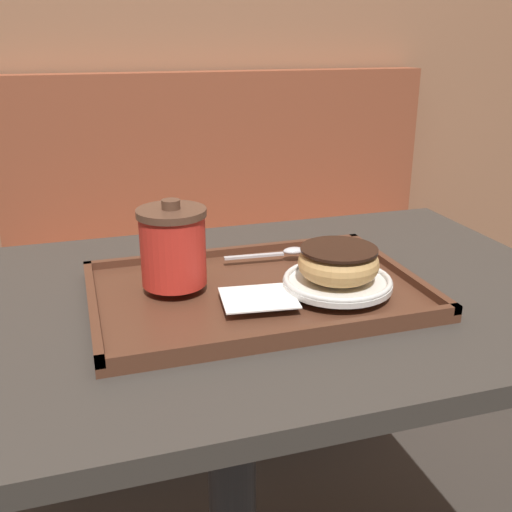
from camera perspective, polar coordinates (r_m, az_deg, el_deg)
The scene contains 8 objects.
booth_bench at distance 1.88m, azimuth -2.06°, elevation -4.40°, with size 1.31×0.44×1.00m.
cafe_table at distance 0.95m, azimuth -2.44°, elevation -12.07°, with size 1.07×0.65×0.74m.
serving_tray at distance 0.87m, azimuth 0.00°, elevation -3.49°, with size 0.47×0.32×0.02m.
napkin_paper at distance 0.81m, azimuth 0.24°, elevation -4.00°, with size 0.11×0.10×0.00m.
coffee_cup_front at distance 0.85m, azimuth -7.92°, elevation 0.95°, with size 0.10×0.10×0.12m.
plate_with_chocolate_donut at distance 0.86m, azimuth 7.76°, elevation -2.41°, with size 0.16×0.16×0.01m.
donut_chocolate_glazed at distance 0.85m, azimuth 7.85°, elevation -0.59°, with size 0.11×0.11×0.04m.
spoon at distance 0.97m, azimuth 2.62°, elevation 0.37°, with size 0.13×0.02×0.01m.
Camera 1 is at (-0.20, -0.78, 1.10)m, focal length 42.00 mm.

